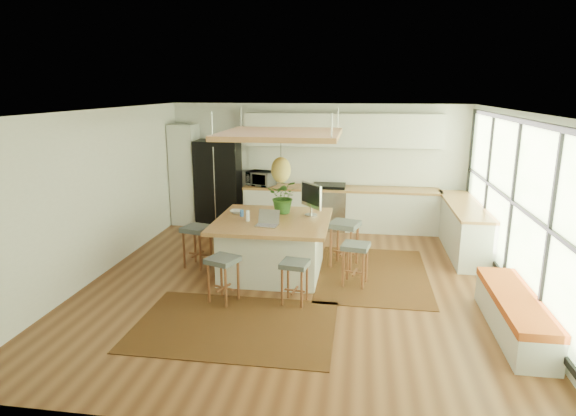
% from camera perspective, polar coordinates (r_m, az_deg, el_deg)
% --- Properties ---
extents(floor, '(7.00, 7.00, 0.00)m').
position_cam_1_polar(floor, '(7.87, 0.91, -8.72)').
color(floor, '#542D18').
rests_on(floor, ground).
extents(ceiling, '(7.00, 7.00, 0.00)m').
position_cam_1_polar(ceiling, '(7.27, 0.99, 11.32)').
color(ceiling, white).
rests_on(ceiling, ground).
extents(wall_back, '(6.50, 0.00, 6.50)m').
position_cam_1_polar(wall_back, '(10.87, 3.42, 5.01)').
color(wall_back, silver).
rests_on(wall_back, ground).
extents(wall_front, '(6.50, 0.00, 6.50)m').
position_cam_1_polar(wall_front, '(4.18, -5.56, -9.88)').
color(wall_front, silver).
rests_on(wall_front, ground).
extents(wall_left, '(0.00, 7.00, 7.00)m').
position_cam_1_polar(wall_left, '(8.51, -21.31, 1.57)').
color(wall_left, silver).
rests_on(wall_left, ground).
extents(wall_right, '(0.00, 7.00, 7.00)m').
position_cam_1_polar(wall_right, '(7.74, 25.54, -0.00)').
color(wall_right, silver).
rests_on(wall_right, ground).
extents(window_wall, '(0.10, 6.20, 2.60)m').
position_cam_1_polar(window_wall, '(7.72, 25.37, 0.37)').
color(window_wall, black).
rests_on(window_wall, wall_right).
extents(pantry, '(0.55, 0.60, 2.25)m').
position_cam_1_polar(pantry, '(11.25, -11.92, 3.88)').
color(pantry, silver).
rests_on(pantry, floor).
extents(back_counter_base, '(4.20, 0.60, 0.88)m').
position_cam_1_polar(back_counter_base, '(10.71, 6.12, -0.16)').
color(back_counter_base, silver).
rests_on(back_counter_base, floor).
extents(back_counter_top, '(4.24, 0.64, 0.05)m').
position_cam_1_polar(back_counter_top, '(10.60, 6.18, 2.25)').
color(back_counter_top, '#956034').
rests_on(back_counter_top, back_counter_base).
extents(backsplash, '(4.20, 0.02, 0.80)m').
position_cam_1_polar(backsplash, '(10.82, 6.32, 4.90)').
color(backsplash, white).
rests_on(backsplash, wall_back).
extents(upper_cabinets, '(4.20, 0.34, 0.70)m').
position_cam_1_polar(upper_cabinets, '(10.56, 6.40, 9.06)').
color(upper_cabinets, silver).
rests_on(upper_cabinets, wall_back).
extents(range, '(0.76, 0.62, 1.00)m').
position_cam_1_polar(range, '(10.70, 4.79, 0.20)').
color(range, '#A5A5AA').
rests_on(range, floor).
extents(right_counter_base, '(0.60, 2.50, 0.88)m').
position_cam_1_polar(right_counter_base, '(9.76, 19.90, -2.33)').
color(right_counter_base, silver).
rests_on(right_counter_base, floor).
extents(right_counter_top, '(0.64, 2.54, 0.05)m').
position_cam_1_polar(right_counter_top, '(9.65, 20.12, 0.30)').
color(right_counter_top, '#956034').
rests_on(right_counter_top, right_counter_base).
extents(window_bench, '(0.52, 2.00, 0.50)m').
position_cam_1_polar(window_bench, '(6.91, 24.99, -11.21)').
color(window_bench, silver).
rests_on(window_bench, floor).
extents(ceiling_panel, '(1.86, 1.86, 0.80)m').
position_cam_1_polar(ceiling_panel, '(7.77, -0.85, 6.67)').
color(ceiling_panel, '#956034').
rests_on(ceiling_panel, ceiling).
extents(rug_near, '(2.60, 1.80, 0.01)m').
position_cam_1_polar(rug_near, '(6.58, -6.25, -13.53)').
color(rug_near, black).
rests_on(rug_near, floor).
extents(rug_right, '(1.80, 2.60, 0.01)m').
position_cam_1_polar(rug_right, '(8.32, 9.88, -7.62)').
color(rug_right, black).
rests_on(rug_right, floor).
extents(fridge, '(0.97, 0.77, 1.91)m').
position_cam_1_polar(fridge, '(11.08, -8.08, 2.83)').
color(fridge, black).
rests_on(fridge, floor).
extents(island, '(1.85, 1.85, 0.93)m').
position_cam_1_polar(island, '(8.13, -1.78, -4.49)').
color(island, '#956034').
rests_on(island, floor).
extents(stool_near_left, '(0.52, 0.52, 0.68)m').
position_cam_1_polar(stool_near_left, '(7.15, -7.58, -8.17)').
color(stool_near_left, '#414648').
rests_on(stool_near_left, floor).
extents(stool_near_right, '(0.43, 0.43, 0.64)m').
position_cam_1_polar(stool_near_right, '(7.03, 0.79, -8.46)').
color(stool_near_right, '#414648').
rests_on(stool_near_right, floor).
extents(stool_right_front, '(0.47, 0.47, 0.68)m').
position_cam_1_polar(stool_right_front, '(7.73, 7.87, -6.47)').
color(stool_right_front, '#414648').
rests_on(stool_right_front, floor).
extents(stool_right_back, '(0.59, 0.59, 0.79)m').
position_cam_1_polar(stool_right_back, '(8.51, 6.59, -4.49)').
color(stool_right_back, '#414648').
rests_on(stool_right_back, floor).
extents(stool_left_side, '(0.53, 0.53, 0.73)m').
position_cam_1_polar(stool_left_side, '(8.57, -10.56, -4.51)').
color(stool_left_side, '#414648').
rests_on(stool_left_side, floor).
extents(laptop, '(0.39, 0.41, 0.26)m').
position_cam_1_polar(laptop, '(7.58, -2.52, -1.24)').
color(laptop, '#A5A5AA').
rests_on(laptop, island).
extents(monitor, '(0.54, 0.61, 0.56)m').
position_cam_1_polar(monitor, '(8.17, 2.73, 0.89)').
color(monitor, '#A5A5AA').
rests_on(monitor, island).
extents(microwave, '(0.65, 0.51, 0.39)m').
position_cam_1_polar(microwave, '(10.75, -3.18, 3.67)').
color(microwave, '#A5A5AA').
rests_on(microwave, back_counter_top).
extents(island_plant, '(0.53, 0.59, 0.46)m').
position_cam_1_polar(island_plant, '(8.33, -0.48, 0.95)').
color(island_plant, '#1E4C19').
rests_on(island_plant, island).
extents(island_bowl, '(0.23, 0.23, 0.06)m').
position_cam_1_polar(island_bowl, '(8.40, -6.03, -0.44)').
color(island_bowl, beige).
rests_on(island_bowl, island).
extents(island_bottle_0, '(0.07, 0.07, 0.19)m').
position_cam_1_polar(island_bottle_0, '(8.17, -5.47, -0.34)').
color(island_bottle_0, blue).
rests_on(island_bottle_0, island).
extents(island_bottle_1, '(0.07, 0.07, 0.19)m').
position_cam_1_polar(island_bottle_1, '(7.90, -4.85, -0.82)').
color(island_bottle_1, white).
rests_on(island_bottle_1, island).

